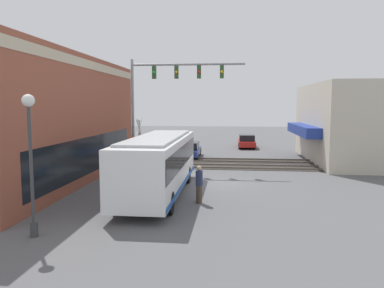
% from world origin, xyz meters
% --- Properties ---
extents(ground_plane, '(120.00, 120.00, 0.00)m').
position_xyz_m(ground_plane, '(0.00, 0.00, 0.00)').
color(ground_plane, '#565659').
extents(brick_building, '(18.51, 11.78, 7.62)m').
position_xyz_m(brick_building, '(-0.31, 13.35, 3.81)').
color(brick_building, brown).
rests_on(brick_building, ground).
extents(shop_building, '(13.34, 8.71, 6.41)m').
position_xyz_m(shop_building, '(10.33, -11.22, 3.20)').
color(shop_building, beige).
rests_on(shop_building, ground).
extents(city_bus, '(10.51, 2.59, 3.09)m').
position_xyz_m(city_bus, '(-3.14, 2.80, 1.71)').
color(city_bus, white).
rests_on(city_bus, ground).
extents(traffic_signal_gantry, '(0.42, 8.23, 7.97)m').
position_xyz_m(traffic_signal_gantry, '(4.85, 3.74, 6.02)').
color(traffic_signal_gantry, gray).
rests_on(traffic_signal_gantry, ground).
extents(crossing_signal, '(1.41, 1.18, 3.81)m').
position_xyz_m(crossing_signal, '(4.14, 5.65, 2.30)').
color(crossing_signal, gray).
rests_on(crossing_signal, ground).
extents(streetlamp, '(0.44, 0.44, 5.06)m').
position_xyz_m(streetlamp, '(-9.80, 6.02, 3.02)').
color(streetlamp, '#38383A').
rests_on(streetlamp, ground).
extents(rail_track_near, '(2.60, 60.00, 0.15)m').
position_xyz_m(rail_track_near, '(6.00, 0.00, 0.03)').
color(rail_track_near, '#332D28').
rests_on(rail_track_near, ground).
extents(rail_track_far, '(2.60, 60.00, 0.15)m').
position_xyz_m(rail_track_far, '(9.20, 0.00, 0.03)').
color(rail_track_far, '#332D28').
rests_on(rail_track_far, ground).
extents(parked_car_blue, '(4.52, 1.82, 1.41)m').
position_xyz_m(parked_car_blue, '(10.97, 2.80, 0.66)').
color(parked_car_blue, navy).
rests_on(parked_car_blue, ground).
extents(parked_car_red, '(4.88, 1.82, 1.47)m').
position_xyz_m(parked_car_red, '(19.31, -2.60, 0.69)').
color(parked_car_red, '#B21E19').
rests_on(parked_car_red, ground).
extents(pedestrian_at_crossing, '(0.34, 0.34, 1.74)m').
position_xyz_m(pedestrian_at_crossing, '(4.89, 4.02, 0.89)').
color(pedestrian_at_crossing, '#473828').
rests_on(pedestrian_at_crossing, ground).
extents(pedestrian_near_bus, '(0.34, 0.34, 1.82)m').
position_xyz_m(pedestrian_near_bus, '(-4.58, 0.56, 0.93)').
color(pedestrian_near_bus, '#473828').
rests_on(pedestrian_near_bus, ground).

